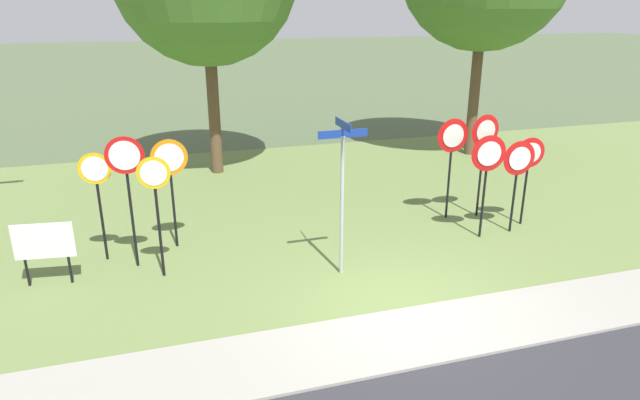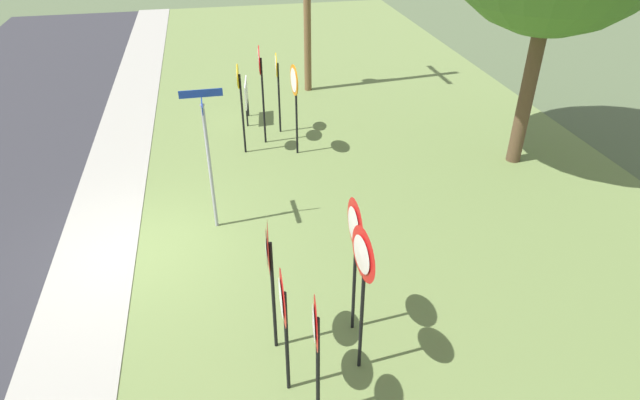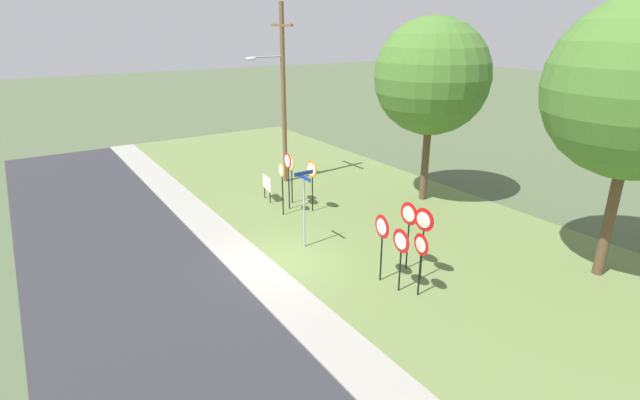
% 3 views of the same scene
% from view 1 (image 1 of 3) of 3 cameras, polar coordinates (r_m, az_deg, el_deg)
% --- Properties ---
extents(ground_plane, '(160.00, 160.00, 0.00)m').
position_cam_1_polar(ground_plane, '(10.05, 8.54, -11.26)').
color(ground_plane, '#4C5B3D').
extents(sidewalk_strip, '(44.00, 1.60, 0.06)m').
position_cam_1_polar(sidewalk_strip, '(9.43, 10.65, -13.43)').
color(sidewalk_strip, '#99968C').
rests_on(sidewalk_strip, ground_plane).
extents(grass_median, '(44.00, 12.00, 0.04)m').
position_cam_1_polar(grass_median, '(15.15, -1.07, -0.07)').
color(grass_median, olive).
rests_on(grass_median, ground_plane).
extents(stop_sign_near_left, '(0.77, 0.11, 2.43)m').
position_cam_1_polar(stop_sign_near_left, '(12.09, -15.21, 3.05)').
color(stop_sign_near_left, black).
rests_on(stop_sign_near_left, grass_median).
extents(stop_sign_near_right, '(0.74, 0.12, 2.72)m').
position_cam_1_polar(stop_sign_near_right, '(11.31, -19.33, 2.60)').
color(stop_sign_near_right, black).
rests_on(stop_sign_near_right, grass_median).
extents(stop_sign_far_left, '(0.62, 0.12, 2.44)m').
position_cam_1_polar(stop_sign_far_left, '(10.79, -16.63, 0.72)').
color(stop_sign_far_left, black).
rests_on(stop_sign_far_left, grass_median).
extents(stop_sign_far_center, '(0.64, 0.11, 2.32)m').
position_cam_1_polar(stop_sign_far_center, '(11.94, -22.05, 1.50)').
color(stop_sign_far_center, black).
rests_on(stop_sign_far_center, grass_median).
extents(yield_sign_near_left, '(0.80, 0.13, 2.59)m').
position_cam_1_polar(yield_sign_near_left, '(14.01, 16.64, 5.87)').
color(yield_sign_near_left, black).
rests_on(yield_sign_near_left, grass_median).
extents(yield_sign_near_right, '(0.80, 0.11, 2.19)m').
position_cam_1_polar(yield_sign_near_right, '(13.30, 19.82, 3.36)').
color(yield_sign_near_right, black).
rests_on(yield_sign_near_right, grass_median).
extents(yield_sign_far_left, '(0.81, 0.13, 2.40)m').
position_cam_1_polar(yield_sign_far_left, '(12.72, 16.96, 3.74)').
color(yield_sign_far_left, black).
rests_on(yield_sign_far_left, grass_median).
extents(yield_sign_far_right, '(0.83, 0.10, 2.52)m').
position_cam_1_polar(yield_sign_far_right, '(13.69, 13.52, 5.59)').
color(yield_sign_far_right, black).
rests_on(yield_sign_far_right, grass_median).
extents(yield_sign_center, '(0.72, 0.13, 2.16)m').
position_cam_1_polar(yield_sign_center, '(13.89, 20.82, 3.78)').
color(yield_sign_center, black).
rests_on(yield_sign_center, grass_median).
extents(street_name_post, '(0.96, 0.82, 3.08)m').
position_cam_1_polar(street_name_post, '(10.45, 2.31, 1.44)').
color(street_name_post, '#9EA0A8').
rests_on(street_name_post, grass_median).
extents(notice_board, '(1.10, 0.17, 1.25)m').
position_cam_1_polar(notice_board, '(11.58, -26.61, -4.11)').
color(notice_board, black).
rests_on(notice_board, grass_median).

